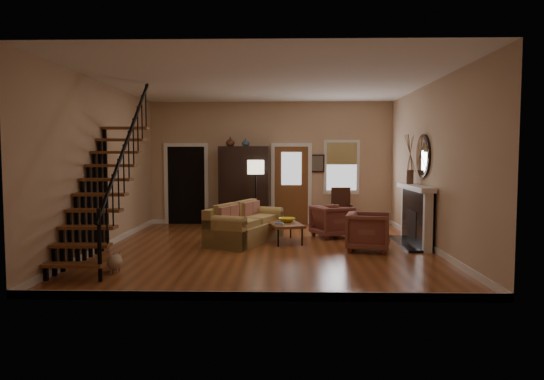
{
  "coord_description": "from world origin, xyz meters",
  "views": [
    {
      "loc": [
        0.33,
        -9.58,
        1.86
      ],
      "look_at": [
        0.1,
        0.4,
        1.15
      ],
      "focal_mm": 32.0,
      "sensor_mm": 36.0,
      "label": 1
    }
  ],
  "objects_px": {
    "armchair_right": "(332,221)",
    "coffee_table": "(285,233)",
    "side_chair": "(342,208)",
    "armchair_left": "(368,232)",
    "sofa": "(246,224)",
    "armoire": "(244,186)",
    "floor_lamp": "(256,197)"
  },
  "relations": [
    {
      "from": "armoire",
      "to": "sofa",
      "type": "relative_size",
      "value": 1.0
    },
    {
      "from": "coffee_table",
      "to": "floor_lamp",
      "type": "distance_m",
      "value": 1.57
    },
    {
      "from": "armoire",
      "to": "coffee_table",
      "type": "relative_size",
      "value": 1.93
    },
    {
      "from": "floor_lamp",
      "to": "armchair_left",
      "type": "bearing_deg",
      "value": -42.72
    },
    {
      "from": "sofa",
      "to": "armchair_left",
      "type": "relative_size",
      "value": 2.53
    },
    {
      "from": "coffee_table",
      "to": "floor_lamp",
      "type": "bearing_deg",
      "value": 119.25
    },
    {
      "from": "coffee_table",
      "to": "floor_lamp",
      "type": "relative_size",
      "value": 0.62
    },
    {
      "from": "armchair_right",
      "to": "side_chair",
      "type": "xyz_separation_m",
      "value": [
        0.4,
        1.54,
        0.15
      ]
    },
    {
      "from": "coffee_table",
      "to": "armchair_left",
      "type": "distance_m",
      "value": 1.87
    },
    {
      "from": "coffee_table",
      "to": "armchair_left",
      "type": "relative_size",
      "value": 1.31
    },
    {
      "from": "armoire",
      "to": "armchair_left",
      "type": "distance_m",
      "value": 4.33
    },
    {
      "from": "coffee_table",
      "to": "side_chair",
      "type": "relative_size",
      "value": 1.07
    },
    {
      "from": "sofa",
      "to": "coffee_table",
      "type": "height_order",
      "value": "sofa"
    },
    {
      "from": "coffee_table",
      "to": "armchair_right",
      "type": "height_order",
      "value": "armchair_right"
    },
    {
      "from": "armchair_left",
      "to": "sofa",
      "type": "bearing_deg",
      "value": 82.92
    },
    {
      "from": "armchair_left",
      "to": "armchair_right",
      "type": "bearing_deg",
      "value": 31.36
    },
    {
      "from": "armchair_left",
      "to": "floor_lamp",
      "type": "height_order",
      "value": "floor_lamp"
    },
    {
      "from": "armoire",
      "to": "armchair_left",
      "type": "xyz_separation_m",
      "value": [
        2.69,
        -3.32,
        -0.67
      ]
    },
    {
      "from": "armchair_right",
      "to": "coffee_table",
      "type": "bearing_deg",
      "value": 97.52
    },
    {
      "from": "armchair_left",
      "to": "armoire",
      "type": "bearing_deg",
      "value": 51.4
    },
    {
      "from": "armchair_right",
      "to": "side_chair",
      "type": "height_order",
      "value": "side_chair"
    },
    {
      "from": "armoire",
      "to": "floor_lamp",
      "type": "bearing_deg",
      "value": -72.37
    },
    {
      "from": "sofa",
      "to": "side_chair",
      "type": "relative_size",
      "value": 2.05
    },
    {
      "from": "sofa",
      "to": "coffee_table",
      "type": "xyz_separation_m",
      "value": [
        0.84,
        0.04,
        -0.18
      ]
    },
    {
      "from": "armchair_left",
      "to": "floor_lamp",
      "type": "distance_m",
      "value": 3.2
    },
    {
      "from": "sofa",
      "to": "armchair_left",
      "type": "distance_m",
      "value": 2.62
    },
    {
      "from": "coffee_table",
      "to": "armchair_right",
      "type": "relative_size",
      "value": 1.36
    },
    {
      "from": "armchair_right",
      "to": "floor_lamp",
      "type": "bearing_deg",
      "value": 48.07
    },
    {
      "from": "floor_lamp",
      "to": "armoire",
      "type": "bearing_deg",
      "value": 107.63
    },
    {
      "from": "armoire",
      "to": "side_chair",
      "type": "relative_size",
      "value": 2.06
    },
    {
      "from": "armoire",
      "to": "floor_lamp",
      "type": "xyz_separation_m",
      "value": [
        0.37,
        -1.17,
        -0.17
      ]
    },
    {
      "from": "armchair_left",
      "to": "side_chair",
      "type": "height_order",
      "value": "side_chair"
    }
  ]
}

